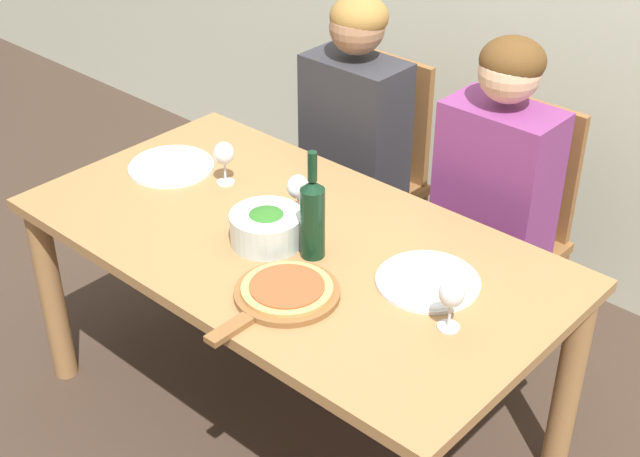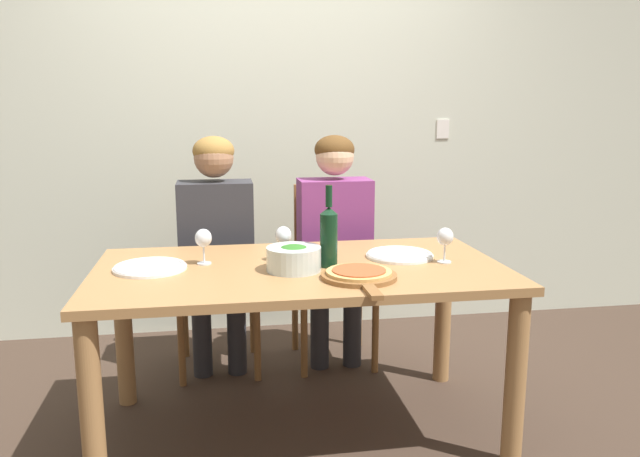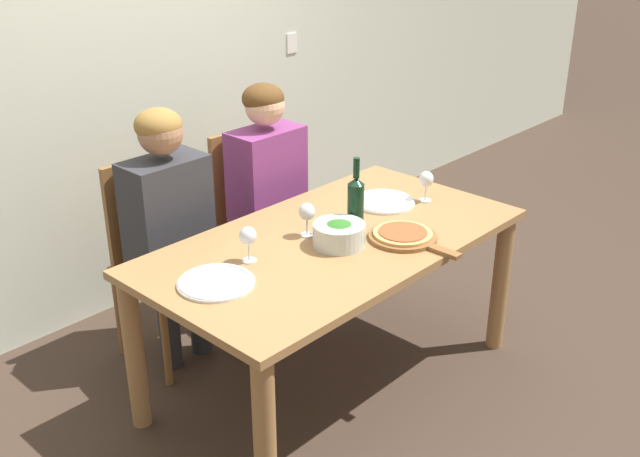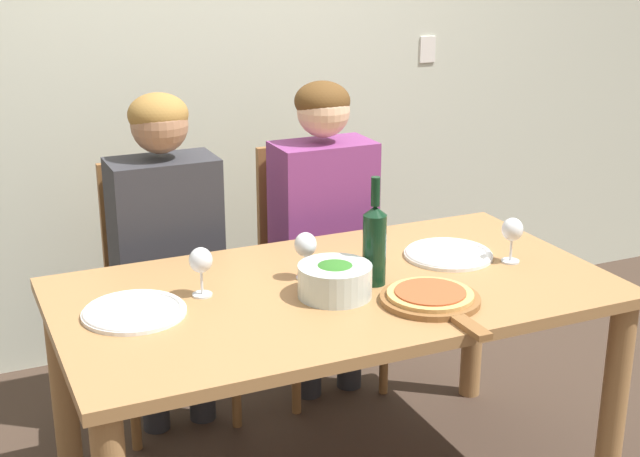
# 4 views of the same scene
# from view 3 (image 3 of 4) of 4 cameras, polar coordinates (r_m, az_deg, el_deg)

# --- Properties ---
(ground_plane) EXTENTS (40.00, 40.00, 0.00)m
(ground_plane) POSITION_cam_3_polar(r_m,az_deg,el_deg) (3.59, 0.91, -11.52)
(ground_plane) COLOR #3D2D23
(back_wall) EXTENTS (10.00, 0.06, 2.70)m
(back_wall) POSITION_cam_3_polar(r_m,az_deg,el_deg) (4.03, -13.92, 12.92)
(back_wall) COLOR beige
(back_wall) RESTS_ON ground
(dining_table) EXTENTS (1.69, 0.91, 0.74)m
(dining_table) POSITION_cam_3_polar(r_m,az_deg,el_deg) (3.26, 0.98, -2.51)
(dining_table) COLOR #9E7042
(dining_table) RESTS_ON ground
(chair_left) EXTENTS (0.42, 0.42, 0.97)m
(chair_left) POSITION_cam_3_polar(r_m,az_deg,el_deg) (3.66, -12.13, -1.81)
(chair_left) COLOR brown
(chair_left) RESTS_ON ground
(chair_right) EXTENTS (0.42, 0.42, 0.97)m
(chair_right) POSITION_cam_3_polar(r_m,az_deg,el_deg) (4.00, -4.91, 1.04)
(chair_right) COLOR brown
(chair_right) RESTS_ON ground
(person_woman) EXTENTS (0.47, 0.51, 1.25)m
(person_woman) POSITION_cam_3_polar(r_m,az_deg,el_deg) (3.48, -11.38, 1.06)
(person_woman) COLOR #28282D
(person_woman) RESTS_ON ground
(person_man) EXTENTS (0.47, 0.51, 1.25)m
(person_man) POSITION_cam_3_polar(r_m,az_deg,el_deg) (3.84, -3.89, 3.77)
(person_man) COLOR #28282D
(person_man) RESTS_ON ground
(wine_bottle) EXTENTS (0.07, 0.07, 0.34)m
(wine_bottle) POSITION_cam_3_polar(r_m,az_deg,el_deg) (3.22, 2.74, 1.93)
(wine_bottle) COLOR black
(wine_bottle) RESTS_ON dining_table
(broccoli_bowl) EXTENTS (0.22, 0.22, 0.11)m
(broccoli_bowl) POSITION_cam_3_polar(r_m,az_deg,el_deg) (3.12, 1.46, -0.43)
(broccoli_bowl) COLOR silver
(broccoli_bowl) RESTS_ON dining_table
(dinner_plate_left) EXTENTS (0.29, 0.29, 0.02)m
(dinner_plate_left) POSITION_cam_3_polar(r_m,az_deg,el_deg) (2.86, -7.93, -4.09)
(dinner_plate_left) COLOR white
(dinner_plate_left) RESTS_ON dining_table
(dinner_plate_right) EXTENTS (0.29, 0.29, 0.02)m
(dinner_plate_right) POSITION_cam_3_polar(r_m,az_deg,el_deg) (3.57, 4.88, 2.06)
(dinner_plate_right) COLOR white
(dinner_plate_right) RESTS_ON dining_table
(pizza_on_board) EXTENTS (0.29, 0.43, 0.04)m
(pizza_on_board) POSITION_cam_3_polar(r_m,az_deg,el_deg) (3.21, 6.44, -0.57)
(pizza_on_board) COLOR brown
(pizza_on_board) RESTS_ON dining_table
(wine_glass_left) EXTENTS (0.07, 0.07, 0.15)m
(wine_glass_left) POSITION_cam_3_polar(r_m,az_deg,el_deg) (2.98, -5.50, -0.70)
(wine_glass_left) COLOR silver
(wine_glass_left) RESTS_ON dining_table
(wine_glass_right) EXTENTS (0.07, 0.07, 0.15)m
(wine_glass_right) POSITION_cam_3_polar(r_m,az_deg,el_deg) (3.59, 8.10, 3.63)
(wine_glass_right) COLOR silver
(wine_glass_right) RESTS_ON dining_table
(wine_glass_centre) EXTENTS (0.07, 0.07, 0.15)m
(wine_glass_centre) POSITION_cam_3_polar(r_m,az_deg,el_deg) (3.19, -1.01, 1.16)
(wine_glass_centre) COLOR silver
(wine_glass_centre) RESTS_ON dining_table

